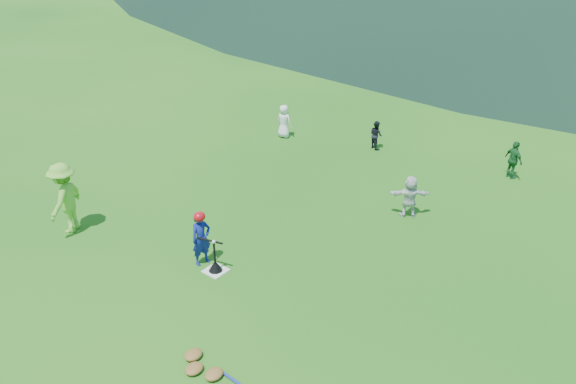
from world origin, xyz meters
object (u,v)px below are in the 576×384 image
object	(u,v)px
fielder_d	(410,196)
equipment_pile	(213,374)
fielder_a	(284,121)
fielder_c	(514,160)
fielder_b	(376,135)
adult_coach	(65,198)
home_plate	(216,271)
batting_tee	(215,266)
batter_child	(201,239)

from	to	relation	value
fielder_d	equipment_pile	world-z (taller)	fielder_d
fielder_a	fielder_d	distance (m)	6.25
fielder_a	fielder_c	xyz separation A→B (m)	(7.10, 1.55, 0.00)
fielder_b	fielder_d	distance (m)	4.42
adult_coach	home_plate	bearing A→B (deg)	76.43
fielder_b	equipment_pile	distance (m)	10.67
fielder_c	fielder_d	xyz separation A→B (m)	(-1.28, -3.82, -0.01)
adult_coach	fielder_b	xyz separation A→B (m)	(3.13, 9.00, -0.41)
home_plate	fielder_a	xyz separation A→B (m)	(-3.73, 7.00, 0.55)
batting_tee	fielder_a	bearing A→B (deg)	118.05
adult_coach	equipment_pile	xyz separation A→B (m)	(6.08, -1.25, -0.81)
fielder_c	batting_tee	world-z (taller)	fielder_c
batter_child	fielder_a	world-z (taller)	batter_child
adult_coach	fielder_a	world-z (taller)	adult_coach
adult_coach	batting_tee	distance (m)	4.12
equipment_pile	batter_child	bearing A→B (deg)	138.90
fielder_b	equipment_pile	size ratio (longest dim) A/B	0.51
adult_coach	fielder_c	size ratio (longest dim) A/B	1.56
adult_coach	fielder_c	xyz separation A→B (m)	(7.31, 9.50, -0.31)
fielder_a	home_plate	bearing A→B (deg)	113.38
batter_child	adult_coach	xyz separation A→B (m)	(-3.50, -1.00, 0.25)
batter_child	fielder_a	size ratio (longest dim) A/B	1.11
batter_child	fielder_d	distance (m)	5.32
adult_coach	fielder_b	size ratio (longest dim) A/B	1.90
fielder_d	batting_tee	xyz separation A→B (m)	(-2.09, -4.73, -0.42)
batting_tee	fielder_c	bearing A→B (deg)	68.49
batting_tee	adult_coach	bearing A→B (deg)	-166.49
fielder_a	fielder_d	bearing A→B (deg)	154.04
fielder_d	batter_child	bearing A→B (deg)	24.46
fielder_d	equipment_pile	bearing A→B (deg)	53.23
batter_child	adult_coach	distance (m)	3.65
batting_tee	equipment_pile	world-z (taller)	batting_tee
batter_child	fielder_c	xyz separation A→B (m)	(3.81, 8.50, -0.06)
batting_tee	home_plate	bearing A→B (deg)	0.00
fielder_c	adult_coach	bearing A→B (deg)	84.39
fielder_d	batting_tee	size ratio (longest dim) A/B	1.61
home_plate	equipment_pile	bearing A→B (deg)	-45.78
batter_child	equipment_pile	xyz separation A→B (m)	(2.57, -2.25, -0.55)
adult_coach	fielder_a	bearing A→B (deg)	151.39
home_plate	fielder_c	world-z (taller)	fielder_c
fielder_a	adult_coach	bearing A→B (deg)	83.80
batting_tee	batter_child	bearing A→B (deg)	173.17
home_plate	equipment_pile	size ratio (longest dim) A/B	0.25
home_plate	equipment_pile	xyz separation A→B (m)	(2.13, -2.19, 0.06)
adult_coach	fielder_a	xyz separation A→B (m)	(0.21, 7.95, -0.32)
batter_child	home_plate	bearing A→B (deg)	-83.94
fielder_a	fielder_b	distance (m)	3.11
fielder_c	fielder_b	bearing A→B (deg)	38.69
batter_child	equipment_pile	distance (m)	3.46
fielder_a	fielder_d	xyz separation A→B (m)	(5.82, -2.27, -0.01)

